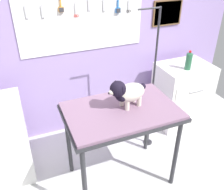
% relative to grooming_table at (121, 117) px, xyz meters
% --- Properties ---
extents(ground, '(4.40, 4.00, 0.04)m').
position_rel_grooming_table_xyz_m(ground, '(0.05, -0.20, -0.83)').
color(ground, silver).
extents(rear_wall_panel, '(4.00, 0.11, 2.30)m').
position_rel_grooming_table_xyz_m(rear_wall_panel, '(0.06, 1.08, 0.35)').
color(rear_wall_panel, '#9F85C3').
rests_on(rear_wall_panel, ground).
extents(grooming_table, '(1.07, 0.69, 0.90)m').
position_rel_grooming_table_xyz_m(grooming_table, '(0.00, 0.00, 0.00)').
color(grooming_table, '#2D2D33').
rests_on(grooming_table, ground).
extents(grooming_arm, '(0.30, 0.11, 1.70)m').
position_rel_grooming_table_xyz_m(grooming_arm, '(0.55, 0.37, -0.01)').
color(grooming_arm, '#2D2D33').
rests_on(grooming_arm, ground).
extents(dog, '(0.41, 0.23, 0.30)m').
position_rel_grooming_table_xyz_m(dog, '(0.06, 0.02, 0.24)').
color(dog, beige).
rests_on(dog, grooming_table).
extents(cabinet_right, '(0.68, 0.54, 0.86)m').
position_rel_grooming_table_xyz_m(cabinet_right, '(1.20, 0.64, -0.38)').
color(cabinet_right, white).
rests_on(cabinet_right, ground).
extents(soda_bottle, '(0.08, 0.08, 0.24)m').
position_rel_grooming_table_xyz_m(soda_bottle, '(1.15, 0.54, 0.17)').
color(soda_bottle, '#296342').
rests_on(soda_bottle, cabinet_right).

